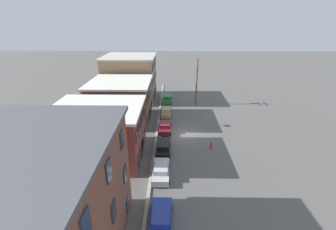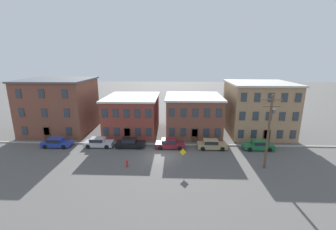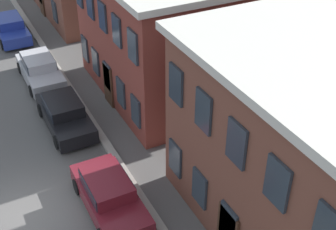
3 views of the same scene
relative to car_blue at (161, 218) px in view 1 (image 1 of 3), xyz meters
The scene contains 15 objects.
ground_plane 16.80m from the car_blue, 10.49° to the right, with size 200.00×200.00×0.00m, color #565451.
kerb_strip 16.58m from the car_blue, ahead, with size 56.00×0.36×0.16m, color #9E998E.
apartment_corner 9.53m from the car_blue, 111.18° to the left, with size 11.90×10.62×9.77m.
apartment_midblock 13.56m from the car_blue, 37.66° to the left, with size 9.41×10.90×6.68m.
apartment_far 23.16m from the car_blue, 19.48° to the left, with size 9.90×9.97×6.93m.
apartment_annex 34.50m from the car_blue, 13.49° to the left, with size 10.91×10.62×9.33m.
car_blue is the anchor object (origin of this frame).
car_silver 6.55m from the car_blue, ahead, with size 4.40×1.92×1.43m.
car_black 11.53m from the car_blue, ahead, with size 4.40×1.92×1.43m.
car_maroon 17.67m from the car_blue, ahead, with size 4.40×1.92×1.43m.
car_tan 24.03m from the car_blue, ahead, with size 4.40×1.92×1.43m.
car_green 31.11m from the car_blue, ahead, with size 4.40×1.92×1.43m.
caution_sign 20.52m from the car_blue, 17.93° to the right, with size 0.98×0.08×2.70m.
utility_pole 30.77m from the car_blue, 10.96° to the right, with size 2.40×0.44×9.38m.
fire_hydrant 13.90m from the car_blue, 26.49° to the right, with size 0.24×0.34×0.96m.
Camera 1 is at (-30.45, 2.25, 16.10)m, focal length 24.00 mm.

